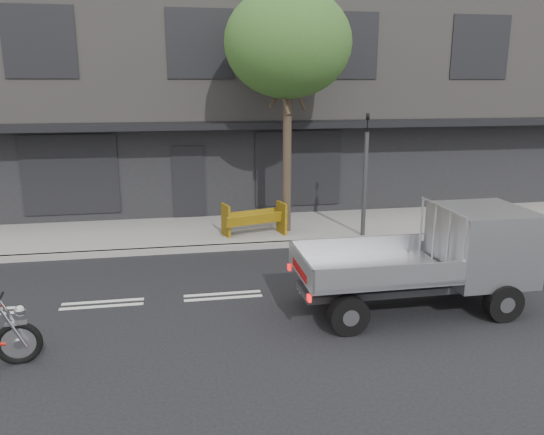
{
  "coord_description": "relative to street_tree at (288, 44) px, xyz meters",
  "views": [
    {
      "loc": [
        -0.78,
        -10.23,
        4.27
      ],
      "look_at": [
        1.12,
        0.5,
        1.5
      ],
      "focal_mm": 35.0,
      "sensor_mm": 36.0,
      "label": 1
    }
  ],
  "objects": [
    {
      "name": "sidewalk",
      "position": [
        -2.2,
        0.5,
        -5.2
      ],
      "size": [
        32.0,
        3.2,
        0.15
      ],
      "primitive_type": "cube",
      "color": "gray",
      "rests_on": "ground"
    },
    {
      "name": "construction_barrier",
      "position": [
        -0.99,
        -0.53,
        -4.66
      ],
      "size": [
        1.8,
        1.11,
        0.94
      ],
      "primitive_type": null,
      "rotation": [
        0.0,
        0.0,
        0.28
      ],
      "color": "yellow",
      "rests_on": "sidewalk"
    },
    {
      "name": "ground",
      "position": [
        -2.2,
        -4.2,
        -5.28
      ],
      "size": [
        80.0,
        80.0,
        0.0
      ],
      "primitive_type": "plane",
      "color": "black",
      "rests_on": "ground"
    },
    {
      "name": "flatbed_ute",
      "position": [
        2.33,
        -5.47,
        -4.11
      ],
      "size": [
        4.43,
        1.87,
        2.05
      ],
      "rotation": [
        0.0,
        0.0,
        0.01
      ],
      "color": "black",
      "rests_on": "ground"
    },
    {
      "name": "kerb",
      "position": [
        -2.2,
        -1.1,
        -5.2
      ],
      "size": [
        32.0,
        0.2,
        0.15
      ],
      "primitive_type": "cube",
      "color": "gray",
      "rests_on": "ground"
    },
    {
      "name": "street_tree",
      "position": [
        0.0,
        0.0,
        0.0
      ],
      "size": [
        3.4,
        3.4,
        6.74
      ],
      "color": "#382B21",
      "rests_on": "ground"
    },
    {
      "name": "building_main",
      "position": [
        -2.2,
        7.1,
        -1.28
      ],
      "size": [
        26.0,
        10.0,
        8.0
      ],
      "primitive_type": "cube",
      "color": "slate",
      "rests_on": "ground"
    },
    {
      "name": "traffic_light_pole",
      "position": [
        2.0,
        -0.85,
        -3.63
      ],
      "size": [
        0.12,
        0.12,
        3.5
      ],
      "color": "#2D2D30",
      "rests_on": "ground"
    }
  ]
}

